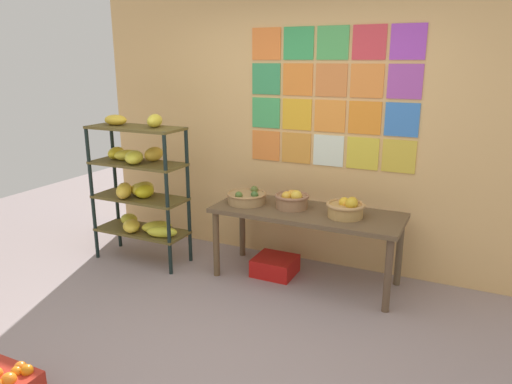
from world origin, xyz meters
TOP-DOWN VIEW (x-y plane):
  - ground at (0.00, 0.00)m, footprint 9.61×9.61m
  - back_wall_with_art at (0.01, 1.83)m, footprint 4.58×0.07m
  - banana_shelf_unit at (-1.47, 1.09)m, footprint 0.95×0.50m
  - display_table at (0.19, 1.35)m, footprint 1.70×0.66m
  - fruit_basket_back_left at (0.04, 1.37)m, footprint 0.31×0.31m
  - fruit_basket_centre at (0.55, 1.33)m, footprint 0.33×0.33m
  - fruit_basket_left at (-0.40, 1.33)m, footprint 0.38×0.38m
  - produce_crate_under_table at (-0.11, 1.34)m, footprint 0.38×0.35m

SIDE VIEW (x-z plane):
  - ground at x=0.00m, z-range 0.00..0.00m
  - produce_crate_under_table at x=-0.11m, z-range 0.00..0.17m
  - display_table at x=0.19m, z-range 0.26..0.93m
  - fruit_basket_left at x=-0.40m, z-range 0.66..0.80m
  - fruit_basket_centre at x=0.55m, z-range 0.66..0.85m
  - fruit_basket_back_left at x=0.04m, z-range 0.67..0.85m
  - banana_shelf_unit at x=-1.47m, z-range 0.07..1.55m
  - back_wall_with_art at x=0.01m, z-range 0.01..2.77m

